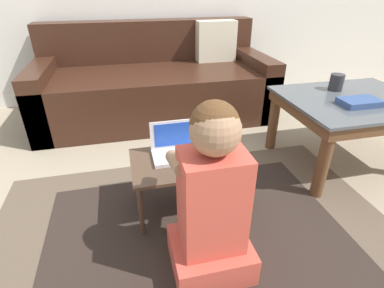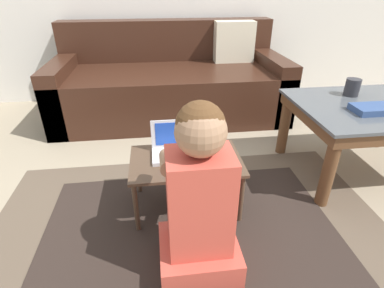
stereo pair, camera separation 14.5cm
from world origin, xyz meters
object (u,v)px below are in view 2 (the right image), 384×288
(coffee_table, at_px, (368,116))
(cup_on_table, at_px, (352,87))
(couch, at_px, (171,83))
(person_seated, at_px, (199,204))
(laptop_desk, at_px, (186,165))
(laptop, at_px, (182,149))
(computer_mouse, at_px, (225,153))
(book_on_table, at_px, (374,109))

(coffee_table, height_order, cup_on_table, cup_on_table)
(couch, bearing_deg, person_seated, -90.26)
(coffee_table, bearing_deg, laptop_desk, -169.11)
(laptop, relative_size, cup_on_table, 2.92)
(laptop_desk, distance_m, computer_mouse, 0.21)
(coffee_table, xyz_separation_m, laptop, (-1.14, -0.17, -0.05))
(couch, relative_size, person_seated, 2.58)
(cup_on_table, bearing_deg, laptop_desk, -160.77)
(coffee_table, distance_m, book_on_table, 0.15)
(coffee_table, bearing_deg, person_seated, -150.85)
(couch, height_order, person_seated, couch)
(person_seated, distance_m, book_on_table, 1.18)
(couch, relative_size, book_on_table, 8.61)
(cup_on_table, bearing_deg, computer_mouse, -157.03)
(couch, bearing_deg, coffee_table, -46.18)
(person_seated, xyz_separation_m, cup_on_table, (1.09, 0.79, 0.16))
(laptop_desk, bearing_deg, cup_on_table, 19.23)
(laptop_desk, height_order, person_seated, person_seated)
(couch, distance_m, coffee_table, 1.60)
(laptop, relative_size, book_on_table, 1.34)
(couch, bearing_deg, laptop, -91.35)
(couch, height_order, cup_on_table, couch)
(laptop_desk, distance_m, person_seated, 0.41)
(couch, xyz_separation_m, coffee_table, (1.11, -1.15, 0.11))
(laptop, xyz_separation_m, person_seated, (0.02, -0.45, 0.02))
(computer_mouse, bearing_deg, laptop, 167.90)
(laptop_desk, distance_m, cup_on_table, 1.18)
(book_on_table, bearing_deg, laptop, -176.78)
(laptop, distance_m, person_seated, 0.46)
(coffee_table, xyz_separation_m, laptop_desk, (-1.12, -0.22, -0.12))
(laptop_desk, height_order, laptop, laptop)
(coffee_table, distance_m, laptop, 1.15)
(couch, distance_m, computer_mouse, 1.38)
(person_seated, bearing_deg, computer_mouse, 64.76)
(couch, relative_size, laptop, 6.40)
(cup_on_table, xyz_separation_m, book_on_table, (-0.04, -0.27, -0.04))
(laptop_desk, xyz_separation_m, laptop, (-0.01, 0.05, 0.07))
(cup_on_table, bearing_deg, laptop, -163.32)
(coffee_table, relative_size, laptop_desk, 1.51)
(book_on_table, bearing_deg, coffee_table, 58.81)
(cup_on_table, bearing_deg, coffee_table, -80.09)
(laptop, bearing_deg, coffee_table, 8.33)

